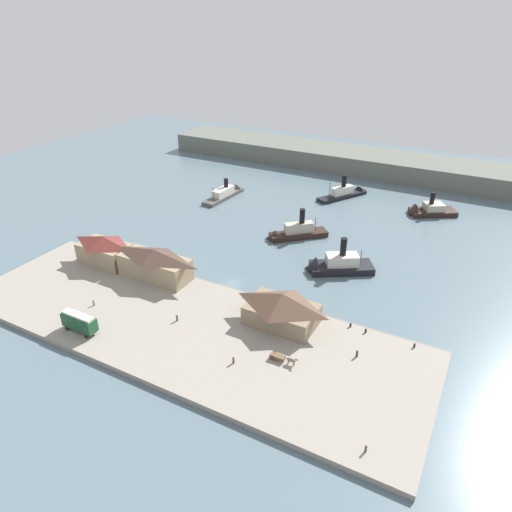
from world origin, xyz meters
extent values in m
plane|color=slate|center=(0.00, 0.00, 0.00)|extent=(320.00, 320.00, 0.00)
cube|color=gray|center=(0.00, -22.00, 0.60)|extent=(110.00, 36.00, 1.20)
cube|color=slate|center=(0.00, -3.60, 0.50)|extent=(110.00, 0.80, 1.00)
cube|color=#998466|center=(-35.74, -8.54, 4.01)|extent=(14.20, 8.03, 5.62)
pyramid|color=maroon|center=(-35.74, -8.54, 7.99)|extent=(14.48, 8.44, 2.33)
cube|color=#998466|center=(-18.37, -8.32, 4.15)|extent=(19.19, 7.62, 5.91)
pyramid|color=#473328|center=(-18.37, -8.32, 8.19)|extent=(19.57, 8.00, 2.18)
cube|color=#847056|center=(19.51, -10.91, 3.45)|extent=(15.52, 9.84, 4.50)
pyramid|color=brown|center=(19.51, -10.91, 7.32)|extent=(15.83, 10.34, 3.23)
cube|color=#1E4C2D|center=(-18.03, -34.58, 3.62)|extent=(8.39, 2.69, 3.04)
cube|color=beige|center=(-18.03, -34.58, 5.39)|extent=(8.06, 1.88, 0.50)
cylinder|color=black|center=(-15.09, -33.23, 1.65)|extent=(0.90, 0.18, 0.90)
cylinder|color=black|center=(-15.09, -35.93, 1.65)|extent=(0.90, 0.18, 0.90)
cylinder|color=black|center=(-20.97, -33.23, 1.65)|extent=(0.90, 0.18, 0.90)
cylinder|color=black|center=(-20.97, -35.93, 1.65)|extent=(0.90, 0.18, 0.90)
cube|color=brown|center=(24.23, -22.62, 2.05)|extent=(3.16, 1.31, 0.50)
cylinder|color=#4C3828|center=(23.28, -21.96, 1.80)|extent=(1.20, 0.10, 1.20)
cylinder|color=#4C3828|center=(23.28, -23.27, 1.80)|extent=(1.20, 0.10, 1.20)
ellipsoid|color=#7A6651|center=(27.21, -22.62, 2.30)|extent=(2.00, 0.70, 0.90)
ellipsoid|color=#7A6651|center=(28.31, -22.62, 2.85)|extent=(0.70, 0.32, 0.44)
cylinder|color=#7A6651|center=(27.81, -22.42, 1.70)|extent=(0.16, 0.16, 1.00)
cylinder|color=#7A6651|center=(27.81, -22.82, 1.70)|extent=(0.16, 0.16, 1.00)
cylinder|color=#7A6651|center=(26.61, -22.42, 1.70)|extent=(0.16, 0.16, 1.00)
cylinder|color=#7A6651|center=(26.61, -22.82, 1.70)|extent=(0.16, 0.16, 1.00)
cylinder|color=#3D4C42|center=(-1.67, -21.53, 1.95)|extent=(0.44, 0.44, 1.49)
sphere|color=#CCA889|center=(-1.67, -21.53, 2.83)|extent=(0.27, 0.27, 0.27)
cylinder|color=#4C3D33|center=(16.89, -27.75, 1.92)|extent=(0.42, 0.42, 1.44)
sphere|color=#CCA889|center=(16.89, -27.75, 2.77)|extent=(0.26, 0.26, 0.26)
cylinder|color=#4C3D33|center=(46.26, -35.84, 1.86)|extent=(0.39, 0.39, 1.33)
sphere|color=#CCA889|center=(46.26, -35.84, 2.65)|extent=(0.24, 0.24, 0.24)
cylinder|color=#232328|center=(38.05, -14.18, 1.93)|extent=(0.42, 0.42, 1.45)
sphere|color=#CCA889|center=(38.05, -14.18, 2.78)|extent=(0.27, 0.27, 0.27)
cylinder|color=#6B5B4C|center=(-22.92, -25.95, 1.88)|extent=(0.40, 0.40, 1.35)
sphere|color=#CCA889|center=(-22.92, -25.95, 2.68)|extent=(0.25, 0.25, 0.25)
cylinder|color=black|center=(47.79, -5.60, 1.65)|extent=(0.44, 0.44, 0.90)
cylinder|color=black|center=(7.28, -5.51, 1.65)|extent=(0.44, 0.44, 0.90)
cylinder|color=black|center=(33.76, -5.09, 1.65)|extent=(0.44, 0.44, 0.90)
cylinder|color=black|center=(37.34, -5.51, 1.65)|extent=(0.44, 0.44, 0.90)
cube|color=#514C47|center=(-34.63, 51.63, 0.64)|extent=(6.38, 20.90, 1.27)
cone|color=#514C47|center=(-33.88, 61.90, 0.64)|extent=(4.66, 4.02, 4.40)
cube|color=silver|center=(-34.63, 51.63, 2.59)|extent=(4.40, 10.23, 2.62)
cylinder|color=black|center=(-34.48, 53.60, 5.52)|extent=(1.63, 1.63, 3.24)
cylinder|color=brown|center=(-35.08, 45.47, 3.69)|extent=(0.24, 0.24, 4.84)
cube|color=black|center=(4.26, 33.70, 0.88)|extent=(16.76, 15.93, 1.76)
cone|color=black|center=(-2.47, 27.53, 0.88)|extent=(5.38, 5.45, 4.38)
cube|color=#B2A893|center=(4.26, 33.70, 3.34)|extent=(8.59, 8.21, 3.15)
cylinder|color=black|center=(4.95, 34.33, 7.22)|extent=(1.70, 1.70, 4.61)
cylinder|color=brown|center=(8.31, 37.41, 3.97)|extent=(0.24, 0.24, 4.41)
cube|color=black|center=(23.11, 19.89, 0.96)|extent=(18.12, 14.71, 1.93)
cone|color=black|center=(15.83, 15.48, 0.96)|extent=(5.83, 6.88, 6.19)
cube|color=beige|center=(23.11, 19.89, 3.45)|extent=(9.62, 8.20, 3.04)
cylinder|color=black|center=(23.12, 19.90, 7.45)|extent=(1.74, 1.74, 4.95)
cylinder|color=brown|center=(27.47, 22.54, 4.02)|extent=(0.24, 0.24, 4.18)
cube|color=black|center=(4.94, 73.49, 0.66)|extent=(14.61, 20.70, 1.31)
cone|color=black|center=(10.25, 82.69, 0.66)|extent=(5.51, 5.39, 4.15)
cube|color=silver|center=(4.94, 73.49, 2.81)|extent=(6.90, 9.13, 3.01)
cylinder|color=black|center=(5.14, 73.84, 6.57)|extent=(1.73, 1.73, 4.51)
cylinder|color=brown|center=(1.75, 67.98, 4.40)|extent=(0.24, 0.24, 6.18)
cube|color=black|center=(38.35, 72.76, 0.88)|extent=(16.68, 13.86, 1.75)
cone|color=black|center=(31.78, 68.70, 0.88)|extent=(5.56, 6.62, 6.06)
cube|color=#B2A893|center=(38.35, 72.76, 2.94)|extent=(8.14, 7.83, 2.38)
cylinder|color=black|center=(37.45, 72.21, 6.17)|extent=(1.57, 1.57, 4.07)
cube|color=#60665B|center=(0.00, 110.00, 4.00)|extent=(180.00, 24.00, 8.00)
camera|label=1|loc=(54.69, -88.72, 64.06)|focal=32.54mm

